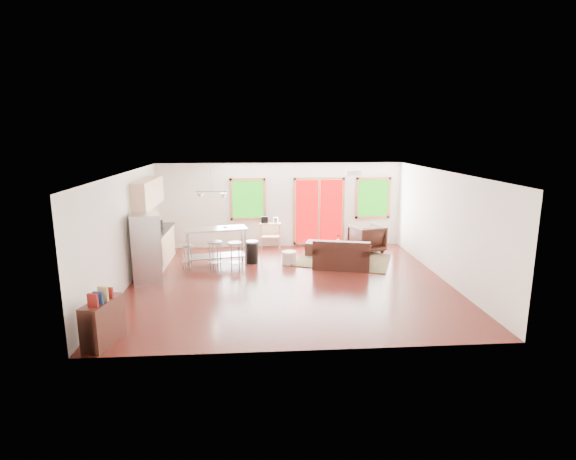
{
  "coord_description": "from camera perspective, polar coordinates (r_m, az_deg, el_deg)",
  "views": [
    {
      "loc": [
        -0.78,
        -10.22,
        3.47
      ],
      "look_at": [
        0.0,
        0.3,
        1.2
      ],
      "focal_mm": 28.0,
      "sensor_mm": 36.0,
      "label": 1
    }
  ],
  "objects": [
    {
      "name": "bar_stool_a",
      "position": [
        11.96,
        -12.72,
        -2.59
      ],
      "size": [
        0.39,
        0.39,
        0.66
      ],
      "rotation": [
        0.0,
        0.0,
        -0.31
      ],
      "color": "#B7BABC",
      "rests_on": "floor"
    },
    {
      "name": "ceiling",
      "position": [
        10.28,
        0.12,
        7.35
      ],
      "size": [
        7.5,
        7.0,
        0.02
      ],
      "primitive_type": "cube",
      "color": "white",
      "rests_on": "ground"
    },
    {
      "name": "bar_stool_c",
      "position": [
        11.54,
        -6.74,
        -2.5
      ],
      "size": [
        0.39,
        0.39,
        0.76
      ],
      "rotation": [
        0.0,
        0.0,
        0.07
      ],
      "color": "#B7BABC",
      "rests_on": "floor"
    },
    {
      "name": "floor",
      "position": [
        10.82,
        0.12,
        -6.61
      ],
      "size": [
        7.5,
        7.0,
        0.02
      ],
      "primitive_type": "cube",
      "color": "#3D120E",
      "rests_on": "ground"
    },
    {
      "name": "pouf",
      "position": [
        12.22,
        0.14,
        -3.52
      ],
      "size": [
        0.49,
        0.49,
        0.34
      ],
      "primitive_type": "cylinder",
      "rotation": [
        0.0,
        0.0,
        0.32
      ],
      "color": "silver",
      "rests_on": "floor"
    },
    {
      "name": "refrigerator",
      "position": [
        11.09,
        -17.48,
        -2.24
      ],
      "size": [
        0.78,
        0.76,
        1.64
      ],
      "rotation": [
        0.0,
        0.0,
        0.22
      ],
      "color": "#B7BABC",
      "rests_on": "floor"
    },
    {
      "name": "armchair",
      "position": [
        13.59,
        9.92,
        -0.87
      ],
      "size": [
        1.09,
        1.05,
        0.9
      ],
      "primitive_type": "imported",
      "rotation": [
        0.0,
        0.0,
        3.46
      ],
      "color": "black",
      "rests_on": "floor"
    },
    {
      "name": "loveseat",
      "position": [
        11.91,
        6.8,
        -3.34
      ],
      "size": [
        1.62,
        1.15,
        0.78
      ],
      "rotation": [
        0.0,
        0.0,
        -0.24
      ],
      "color": "black",
      "rests_on": "floor"
    },
    {
      "name": "window_left",
      "position": [
        13.82,
        -5.12,
        3.91
      ],
      "size": [
        1.1,
        0.05,
        1.3
      ],
      "color": "#135A0B",
      "rests_on": "back_wall"
    },
    {
      "name": "island",
      "position": [
        12.05,
        -9.11,
        -1.26
      ],
      "size": [
        1.72,
        0.97,
        1.03
      ],
      "rotation": [
        0.0,
        0.0,
        0.21
      ],
      "color": "#B7BABC",
      "rests_on": "floor"
    },
    {
      "name": "front_wall",
      "position": [
        7.09,
        2.28,
        -5.68
      ],
      "size": [
        7.5,
        0.02,
        2.6
      ],
      "primitive_type": "cube",
      "color": "white",
      "rests_on": "ground"
    },
    {
      "name": "bookshelf",
      "position": [
        8.25,
        -22.44,
        -10.69
      ],
      "size": [
        0.53,
        0.91,
        1.01
      ],
      "rotation": [
        0.0,
        0.0,
        -0.25
      ],
      "color": "#3D1D15",
      "rests_on": "floor"
    },
    {
      "name": "rug",
      "position": [
        12.65,
        6.93,
        -3.8
      ],
      "size": [
        3.05,
        2.71,
        0.03
      ],
      "primitive_type": "cube",
      "rotation": [
        0.0,
        0.0,
        -0.36
      ],
      "color": "#3A5333",
      "rests_on": "floor"
    },
    {
      "name": "coffee_table",
      "position": [
        12.58,
        7.4,
        -2.41
      ],
      "size": [
        1.03,
        0.7,
        0.38
      ],
      "rotation": [
        0.0,
        0.0,
        -0.14
      ],
      "color": "#3D1D15",
      "rests_on": "floor"
    },
    {
      "name": "ceiling_flush",
      "position": [
        11.12,
        8.2,
        7.17
      ],
      "size": [
        0.35,
        0.35,
        0.12
      ],
      "primitive_type": "cube",
      "color": "white",
      "rests_on": "ceiling"
    },
    {
      "name": "cup",
      "position": [
        12.04,
        -7.98,
        0.25
      ],
      "size": [
        0.15,
        0.14,
        0.12
      ],
      "primitive_type": "imported",
      "rotation": [
        0.0,
        0.0,
        0.43
      ],
      "color": "white",
      "rests_on": "island"
    },
    {
      "name": "pendant_light",
      "position": [
        11.88,
        -9.64,
        4.37
      ],
      "size": [
        0.8,
        0.18,
        0.79
      ],
      "color": "gray",
      "rests_on": "ceiling"
    },
    {
      "name": "window_right",
      "position": [
        14.3,
        10.74,
        4.02
      ],
      "size": [
        1.1,
        0.05,
        1.3
      ],
      "color": "#135A0B",
      "rests_on": "back_wall"
    },
    {
      "name": "right_wall",
      "position": [
        11.39,
        19.34,
        0.47
      ],
      "size": [
        0.02,
        7.0,
        2.6
      ],
      "primitive_type": "cube",
      "color": "white",
      "rests_on": "ground"
    },
    {
      "name": "vase",
      "position": [
        12.76,
        6.35,
        -1.31
      ],
      "size": [
        0.22,
        0.23,
        0.32
      ],
      "rotation": [
        0.0,
        0.0,
        0.2
      ],
      "color": "silver",
      "rests_on": "coffee_table"
    },
    {
      "name": "kitchen_cart",
      "position": [
        13.78,
        -2.36,
        0.47
      ],
      "size": [
        0.66,
        0.43,
        1.0
      ],
      "rotation": [
        0.0,
        0.0,
        -0.02
      ],
      "color": "#DBA881",
      "rests_on": "floor"
    },
    {
      "name": "ottoman",
      "position": [
        13.14,
        3.62,
        -2.32
      ],
      "size": [
        0.72,
        0.72,
        0.39
      ],
      "primitive_type": "cube",
      "rotation": [
        0.0,
        0.0,
        -0.28
      ],
      "color": "black",
      "rests_on": "floor"
    },
    {
      "name": "french_doors",
      "position": [
        14.02,
        3.94,
        2.39
      ],
      "size": [
        1.6,
        0.05,
        2.1
      ],
      "color": "#B90003",
      "rests_on": "back_wall"
    },
    {
      "name": "trash_can",
      "position": [
        12.29,
        -4.58,
        -2.78
      ],
      "size": [
        0.44,
        0.44,
        0.62
      ],
      "rotation": [
        0.0,
        0.0,
        0.41
      ],
      "color": "black",
      "rests_on": "floor"
    },
    {
      "name": "back_wall",
      "position": [
        13.92,
        -0.98,
        3.18
      ],
      "size": [
        7.5,
        0.02,
        2.6
      ],
      "primitive_type": "cube",
      "color": "white",
      "rests_on": "ground"
    },
    {
      "name": "bar_stool_b",
      "position": [
        11.6,
        -9.25,
        -2.41
      ],
      "size": [
        0.46,
        0.46,
        0.79
      ],
      "rotation": [
        0.0,
        0.0,
        -0.27
      ],
      "color": "#B7BABC",
      "rests_on": "floor"
    },
    {
      "name": "book",
      "position": [
        12.69,
        9.5,
        -1.35
      ],
      "size": [
        0.22,
        0.04,
        0.29
      ],
      "primitive_type": "imported",
      "rotation": [
        0.0,
        0.0,
        0.08
      ],
      "color": "maroon",
      "rests_on": "coffee_table"
    },
    {
      "name": "left_wall",
      "position": [
        10.86,
        -20.07,
        -0.13
      ],
      "size": [
        0.02,
        7.0,
        2.6
      ],
      "primitive_type": "cube",
      "color": "white",
      "rests_on": "ground"
    },
    {
      "name": "cabinets",
      "position": [
        12.48,
        -16.67,
        -0.12
      ],
      "size": [
        0.64,
        2.24,
        2.3
      ],
      "color": "#DBA881",
      "rests_on": "floor"
    }
  ]
}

